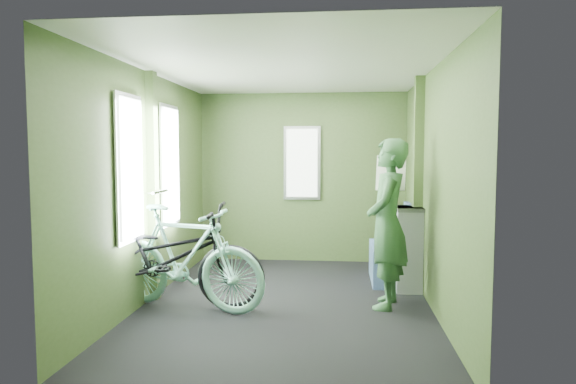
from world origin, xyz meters
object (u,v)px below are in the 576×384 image
object	(u,v)px
waste_box	(408,249)
bench_seat	(394,259)
bicycle_black	(167,309)
passenger	(387,223)
bicycle_mint	(184,310)

from	to	relation	value
waste_box	bench_seat	world-z (taller)	waste_box
bicycle_black	passenger	distance (m)	2.27
bicycle_black	bench_seat	world-z (taller)	bench_seat
bicycle_mint	passenger	distance (m)	2.11
bicycle_mint	waste_box	bearing A→B (deg)	-51.86
bicycle_black	bicycle_mint	xyz separation A→B (m)	(0.17, 0.01, 0.00)
bicycle_mint	passenger	bearing A→B (deg)	-65.89
passenger	waste_box	world-z (taller)	passenger
bicycle_mint	passenger	world-z (taller)	passenger
waste_box	bench_seat	bearing A→B (deg)	106.95
passenger	bicycle_mint	bearing A→B (deg)	-70.71
bicycle_black	waste_box	distance (m)	2.60
bicycle_black	waste_box	bearing A→B (deg)	-69.61
bicycle_mint	bicycle_black	bearing A→B (deg)	107.52
passenger	bench_seat	world-z (taller)	passenger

